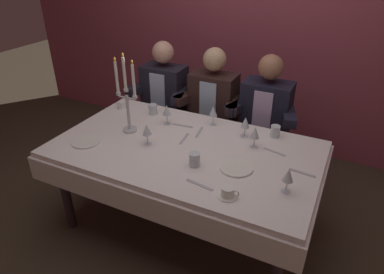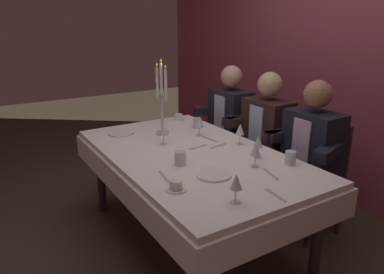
{
  "view_description": "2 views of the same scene",
  "coord_description": "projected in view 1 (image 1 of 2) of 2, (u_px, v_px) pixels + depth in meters",
  "views": [
    {
      "loc": [
        0.99,
        -1.91,
        2.01
      ],
      "look_at": [
        0.08,
        -0.04,
        0.86
      ],
      "focal_mm": 32.22,
      "sensor_mm": 36.0,
      "label": 1
    },
    {
      "loc": [
        2.12,
        -1.31,
        1.66
      ],
      "look_at": [
        0.09,
        -0.05,
        0.89
      ],
      "focal_mm": 34.19,
      "sensor_mm": 36.0,
      "label": 2
    }
  ],
  "objects": [
    {
      "name": "back_wall",
      "position": [
        259.0,
        21.0,
        3.51
      ],
      "size": [
        6.0,
        0.12,
        2.7
      ],
      "primitive_type": "cube",
      "color": "#984050",
      "rests_on": "ground_plane"
    },
    {
      "name": "dinner_plate_1",
      "position": [
        86.0,
        142.0,
        2.55
      ],
      "size": [
        0.21,
        0.21,
        0.01
      ],
      "primitive_type": "cylinder",
      "color": "white",
      "rests_on": "dining_table"
    },
    {
      "name": "water_tumbler_0",
      "position": [
        153.0,
        109.0,
        2.96
      ],
      "size": [
        0.07,
        0.07,
        0.09
      ],
      "primitive_type": "cylinder",
      "color": "silver",
      "rests_on": "dining_table"
    },
    {
      "name": "wine_glass_4",
      "position": [
        147.0,
        130.0,
        2.48
      ],
      "size": [
        0.07,
        0.07,
        0.16
      ],
      "color": "silver",
      "rests_on": "dining_table"
    },
    {
      "name": "coffee_cup_0",
      "position": [
        228.0,
        192.0,
        1.99
      ],
      "size": [
        0.13,
        0.12,
        0.06
      ],
      "color": "white",
      "rests_on": "dining_table"
    },
    {
      "name": "fork_3",
      "position": [
        302.0,
        173.0,
        2.2
      ],
      "size": [
        0.17,
        0.04,
        0.01
      ],
      "primitive_type": "cube",
      "rotation": [
        0.0,
        0.0,
        -0.11
      ],
      "color": "#B7B7BC",
      "rests_on": "dining_table"
    },
    {
      "name": "ground_plane",
      "position": [
        186.0,
        223.0,
        2.86
      ],
      "size": [
        12.0,
        12.0,
        0.0
      ],
      "primitive_type": "plane",
      "color": "#3F3427"
    },
    {
      "name": "spoon_4",
      "position": [
        184.0,
        139.0,
        2.6
      ],
      "size": [
        0.04,
        0.17,
        0.01
      ],
      "primitive_type": "cube",
      "rotation": [
        0.0,
        0.0,
        1.69
      ],
      "color": "#B7B7BC",
      "rests_on": "dining_table"
    },
    {
      "name": "wine_glass_3",
      "position": [
        288.0,
        176.0,
        1.98
      ],
      "size": [
        0.07,
        0.07,
        0.16
      ],
      "color": "silver",
      "rests_on": "dining_table"
    },
    {
      "name": "wine_glass_0",
      "position": [
        255.0,
        133.0,
        2.44
      ],
      "size": [
        0.07,
        0.07,
        0.16
      ],
      "color": "silver",
      "rests_on": "dining_table"
    },
    {
      "name": "water_tumbler_1",
      "position": [
        275.0,
        131.0,
        2.61
      ],
      "size": [
        0.07,
        0.07,
        0.09
      ],
      "primitive_type": "cylinder",
      "color": "silver",
      "rests_on": "dining_table"
    },
    {
      "name": "coffee_cup_1",
      "position": [
        123.0,
        105.0,
        3.09
      ],
      "size": [
        0.13,
        0.12,
        0.06
      ],
      "color": "white",
      "rests_on": "dining_table"
    },
    {
      "name": "wine_glass_1",
      "position": [
        245.0,
        123.0,
        2.58
      ],
      "size": [
        0.07,
        0.07,
        0.16
      ],
      "color": "silver",
      "rests_on": "dining_table"
    },
    {
      "name": "wine_glass_2",
      "position": [
        167.0,
        111.0,
        2.77
      ],
      "size": [
        0.07,
        0.07,
        0.16
      ],
      "color": "silver",
      "rests_on": "dining_table"
    },
    {
      "name": "fork_0",
      "position": [
        183.0,
        126.0,
        2.78
      ],
      "size": [
        0.17,
        0.04,
        0.01
      ],
      "primitive_type": "cube",
      "rotation": [
        0.0,
        0.0,
        0.11
      ],
      "color": "#B7B7BC",
      "rests_on": "dining_table"
    },
    {
      "name": "seated_diner_2",
      "position": [
        266.0,
        111.0,
        3.06
      ],
      "size": [
        0.63,
        0.48,
        1.24
      ],
      "color": "#31242D",
      "rests_on": "ground_plane"
    },
    {
      "name": "dinner_plate_0",
      "position": [
        236.0,
        168.0,
        2.25
      ],
      "size": [
        0.22,
        0.22,
        0.01
      ],
      "primitive_type": "cylinder",
      "color": "white",
      "rests_on": "dining_table"
    },
    {
      "name": "water_tumbler_2",
      "position": [
        195.0,
        159.0,
        2.26
      ],
      "size": [
        0.07,
        0.07,
        0.09
      ],
      "primitive_type": "cylinder",
      "color": "silver",
      "rests_on": "dining_table"
    },
    {
      "name": "candelabra",
      "position": [
        127.0,
        100.0,
        2.59
      ],
      "size": [
        0.19,
        0.11,
        0.62
      ],
      "color": "silver",
      "rests_on": "dining_table"
    },
    {
      "name": "seated_diner_0",
      "position": [
        165.0,
        92.0,
        3.46
      ],
      "size": [
        0.63,
        0.48,
        1.24
      ],
      "color": "#31242D",
      "rests_on": "ground_plane"
    },
    {
      "name": "wine_glass_5",
      "position": [
        213.0,
        112.0,
        2.75
      ],
      "size": [
        0.07,
        0.07,
        0.16
      ],
      "color": "silver",
      "rests_on": "dining_table"
    },
    {
      "name": "seated_diner_1",
      "position": [
        214.0,
        101.0,
        3.25
      ],
      "size": [
        0.63,
        0.48,
        1.24
      ],
      "color": "#31242D",
      "rests_on": "ground_plane"
    },
    {
      "name": "spoon_2",
      "position": [
        199.0,
        132.0,
        2.69
      ],
      "size": [
        0.05,
        0.17,
        0.01
      ],
      "primitive_type": "cube",
      "rotation": [
        0.0,
        0.0,
        1.74
      ],
      "color": "#B7B7BC",
      "rests_on": "dining_table"
    },
    {
      "name": "knife_1",
      "position": [
        200.0,
        185.0,
        2.09
      ],
      "size": [
        0.19,
        0.05,
        0.01
      ],
      "primitive_type": "cube",
      "rotation": [
        0.0,
        0.0,
        -0.16
      ],
      "color": "#B7B7BC",
      "rests_on": "dining_table"
    },
    {
      "name": "spoon_5",
      "position": [
        274.0,
        152.0,
        2.43
      ],
      "size": [
        0.17,
        0.06,
        0.01
      ],
      "primitive_type": "cube",
      "rotation": [
        0.0,
        0.0,
        -0.24
      ],
      "color": "#B7B7BC",
      "rests_on": "dining_table"
    },
    {
      "name": "dining_table",
      "position": [
        185.0,
        160.0,
        2.56
      ],
      "size": [
        1.94,
        1.14,
        0.74
      ],
      "color": "white",
      "rests_on": "ground_plane"
    }
  ]
}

